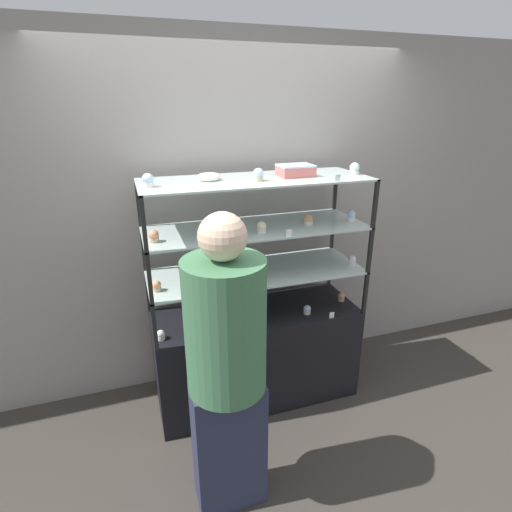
{
  "coord_description": "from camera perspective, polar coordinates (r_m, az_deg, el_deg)",
  "views": [
    {
      "loc": [
        -0.8,
        -2.4,
        2.13
      ],
      "look_at": [
        0.0,
        0.0,
        1.15
      ],
      "focal_mm": 28.0,
      "sensor_mm": 36.0,
      "label": 1
    }
  ],
  "objects": [
    {
      "name": "cupcake_0",
      "position": [
        2.65,
        -13.44,
        -10.92
      ],
      "size": [
        0.05,
        0.05,
        0.06
      ],
      "color": "white",
      "rests_on": "display_base"
    },
    {
      "name": "cupcake_2",
      "position": [
        2.88,
        7.32,
        -7.62
      ],
      "size": [
        0.05,
        0.05,
        0.06
      ],
      "color": "beige",
      "rests_on": "display_base"
    },
    {
      "name": "customer_figure",
      "position": [
        2.06,
        -4.22,
        -15.35
      ],
      "size": [
        0.39,
        0.39,
        1.69
      ],
      "color": "#282D47",
      "rests_on": "ground_plane"
    },
    {
      "name": "display_riser_upper",
      "position": [
        2.58,
        0.0,
        10.62
      ],
      "size": [
        1.47,
        0.55,
        0.32
      ],
      "color": "black",
      "rests_on": "display_riser_middle"
    },
    {
      "name": "cupcake_6",
      "position": [
        2.93,
        13.57,
        -0.64
      ],
      "size": [
        0.06,
        0.06,
        0.07
      ],
      "color": "white",
      "rests_on": "display_riser_lower"
    },
    {
      "name": "display_base",
      "position": [
        3.09,
        0.0,
        -13.77
      ],
      "size": [
        1.47,
        0.55,
        0.72
      ],
      "color": "black",
      "rests_on": "ground_plane"
    },
    {
      "name": "cupcake_11",
      "position": [
        2.85,
        13.43,
        5.57
      ],
      "size": [
        0.06,
        0.06,
        0.07
      ],
      "color": "white",
      "rests_on": "display_riser_middle"
    },
    {
      "name": "donut_glazed",
      "position": [
        2.54,
        -6.74,
        11.15
      ],
      "size": [
        0.14,
        0.14,
        0.04
      ],
      "color": "#EFE5CC",
      "rests_on": "display_riser_upper"
    },
    {
      "name": "display_riser_middle",
      "position": [
        2.65,
        0.0,
        3.83
      ],
      "size": [
        1.47,
        0.55,
        0.32
      ],
      "color": "black",
      "rests_on": "display_riser_lower"
    },
    {
      "name": "layer_cake_centerpiece",
      "position": [
        2.88,
        -3.05,
        -6.75
      ],
      "size": [
        0.22,
        0.22,
        0.13
      ],
      "color": "#DBBC84",
      "rests_on": "display_base"
    },
    {
      "name": "cupcake_8",
      "position": [
        2.42,
        -6.51,
        3.3
      ],
      "size": [
        0.06,
        0.06,
        0.07
      ],
      "color": "beige",
      "rests_on": "display_riser_middle"
    },
    {
      "name": "cupcake_1",
      "position": [
        2.76,
        -6.42,
        -9.03
      ],
      "size": [
        0.05,
        0.05,
        0.06
      ],
      "color": "#CCB28C",
      "rests_on": "display_base"
    },
    {
      "name": "back_wall",
      "position": [
        3.05,
        -2.51,
        5.37
      ],
      "size": [
        8.0,
        0.05,
        2.6
      ],
      "color": "gray",
      "rests_on": "ground_plane"
    },
    {
      "name": "price_tag_0",
      "position": [
        2.86,
        10.77,
        -8.3
      ],
      "size": [
        0.04,
        0.0,
        0.04
      ],
      "color": "white",
      "rests_on": "display_base"
    },
    {
      "name": "cupcake_10",
      "position": [
        2.71,
        7.53,
        5.15
      ],
      "size": [
        0.06,
        0.06,
        0.07
      ],
      "color": "white",
      "rests_on": "display_riser_middle"
    },
    {
      "name": "cupcake_5",
      "position": [
        2.66,
        1.0,
        -2.32
      ],
      "size": [
        0.06,
        0.06,
        0.07
      ],
      "color": "#CCB28C",
      "rests_on": "display_riser_lower"
    },
    {
      "name": "cupcake_3",
      "position": [
        3.1,
        12.07,
        -5.75
      ],
      "size": [
        0.05,
        0.05,
        0.06
      ],
      "color": "#CCB28C",
      "rests_on": "display_base"
    },
    {
      "name": "cupcake_14",
      "position": [
        2.8,
        13.89,
        12.0
      ],
      "size": [
        0.06,
        0.06,
        0.08
      ],
      "color": "beige",
      "rests_on": "display_riser_upper"
    },
    {
      "name": "price_tag_3",
      "position": [
        2.52,
        11.58,
        10.86
      ],
      "size": [
        0.04,
        0.0,
        0.04
      ],
      "color": "white",
      "rests_on": "display_riser_upper"
    },
    {
      "name": "display_riser_lower",
      "position": [
        2.77,
        0.0,
        -2.48
      ],
      "size": [
        1.47,
        0.55,
        0.32
      ],
      "color": "black",
      "rests_on": "display_base"
    },
    {
      "name": "price_tag_1",
      "position": [
        2.49,
        -1.27,
        -4.3
      ],
      "size": [
        0.04,
        0.0,
        0.04
      ],
      "color": "white",
      "rests_on": "display_riser_lower"
    },
    {
      "name": "sheet_cake_frosted",
      "position": [
        2.67,
        5.66,
        12.07
      ],
      "size": [
        0.23,
        0.17,
        0.07
      ],
      "color": "#C66660",
      "rests_on": "display_riser_upper"
    },
    {
      "name": "cupcake_9",
      "position": [
        2.52,
        0.8,
        4.1
      ],
      "size": [
        0.06,
        0.06,
        0.07
      ],
      "color": "white",
      "rests_on": "display_riser_middle"
    },
    {
      "name": "cupcake_12",
      "position": [
        2.39,
        -15.2,
        10.37
      ],
      "size": [
        0.06,
        0.06,
        0.08
      ],
      "color": "white",
      "rests_on": "display_riser_upper"
    },
    {
      "name": "cupcake_13",
      "position": [
        2.49,
        0.33,
        11.51
      ],
      "size": [
        0.06,
        0.06,
        0.08
      ],
      "color": "#CCB28C",
      "rests_on": "display_riser_upper"
    },
    {
      "name": "ground_plane",
      "position": [
        3.31,
        0.0,
        -18.87
      ],
      "size": [
        20.0,
        20.0,
        0.0
      ],
      "primitive_type": "plane",
      "color": "#38332D"
    },
    {
      "name": "cupcake_7",
      "position": [
        2.42,
        -14.39,
        2.74
      ],
      "size": [
        0.06,
        0.06,
        0.07
      ],
      "color": "#CCB28C",
      "rests_on": "display_riser_middle"
    },
    {
      "name": "price_tag_2",
      "position": [
        2.46,
        4.73,
        3.31
      ],
      "size": [
        0.04,
        0.0,
        0.04
      ],
      "color": "white",
      "rests_on": "display_riser_middle"
    },
    {
      "name": "cupcake_4",
      "position": [
        2.54,
        -14.0,
        -4.18
      ],
      "size": [
        0.06,
        0.06,
        0.07
      ],
      "color": "#CCB28C",
      "rests_on": "display_riser_lower"
    }
  ]
}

